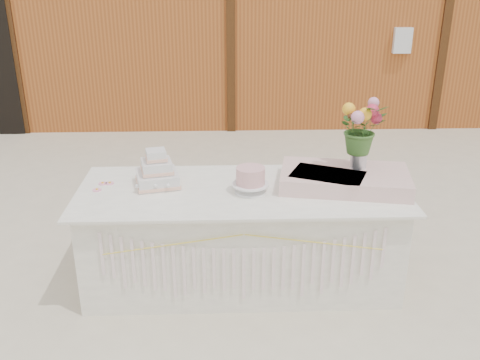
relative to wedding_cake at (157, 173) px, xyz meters
name	(u,v)px	position (x,y,z in m)	size (l,w,h in m)	color
ground	(241,279)	(0.62, -0.10, -0.86)	(80.00, 80.00, 0.00)	beige
barn	(228,2)	(0.61, 5.89, 0.81)	(12.60, 4.60, 3.30)	#A25622
cake_table	(241,236)	(0.62, -0.11, -0.48)	(2.40, 1.00, 0.77)	white
wedding_cake	(157,173)	(0.00, 0.00, 0.00)	(0.37, 0.37, 0.28)	silver
pink_cake_stand	(251,179)	(0.68, -0.16, 0.01)	(0.26, 0.26, 0.19)	white
satin_runner	(345,179)	(1.39, -0.07, -0.03)	(0.93, 0.54, 0.12)	beige
flower_vase	(359,157)	(1.50, 0.01, 0.11)	(0.12, 0.12, 0.16)	silver
bouquet	(362,122)	(1.50, 0.01, 0.38)	(0.34, 0.30, 0.38)	#396528
loose_flowers	(107,182)	(-0.39, 0.05, -0.09)	(0.13, 0.31, 0.02)	pink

